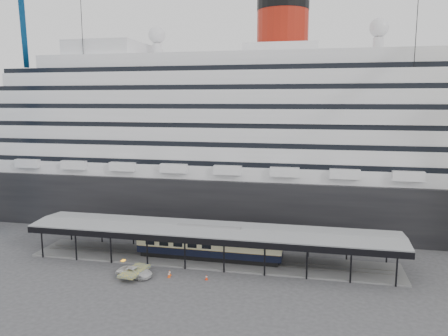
{
  "coord_description": "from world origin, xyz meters",
  "views": [
    {
      "loc": [
        15.17,
        -56.87,
        24.21
      ],
      "look_at": [
        1.39,
        8.0,
        13.9
      ],
      "focal_mm": 35.0,
      "sensor_mm": 36.0,
      "label": 1
    }
  ],
  "objects": [
    {
      "name": "platform_canopy",
      "position": [
        0.0,
        5.0,
        2.36
      ],
      "size": [
        56.0,
        9.18,
        5.3
      ],
      "color": "slate",
      "rests_on": "ground"
    },
    {
      "name": "pullman_carriage",
      "position": [
        -0.35,
        5.0,
        2.66
      ],
      "size": [
        22.35,
        3.14,
        21.91
      ],
      "rotation": [
        0.0,
        0.0,
        -0.01
      ],
      "color": "black",
      "rests_on": "ground"
    },
    {
      "name": "traffic_cone_left",
      "position": [
        -4.3,
        -1.82,
        0.4
      ],
      "size": [
        0.5,
        0.5,
        0.81
      ],
      "rotation": [
        0.0,
        0.0,
        -0.23
      ],
      "color": "#E34B0C",
      "rests_on": "ground"
    },
    {
      "name": "traffic_cone_right",
      "position": [
        1.11,
        -2.17,
        0.36
      ],
      "size": [
        0.45,
        0.45,
        0.73
      ],
      "rotation": [
        0.0,
        0.0,
        0.24
      ],
      "color": "red",
      "rests_on": "ground"
    },
    {
      "name": "port_truck",
      "position": [
        -8.86,
        -3.33,
        0.7
      ],
      "size": [
        5.28,
        2.97,
        1.39
      ],
      "primitive_type": "imported",
      "rotation": [
        0.0,
        0.0,
        1.44
      ],
      "color": "silver",
      "rests_on": "ground"
    },
    {
      "name": "traffic_cone_mid",
      "position": [
        -4.17,
        -2.49,
        0.38
      ],
      "size": [
        0.45,
        0.45,
        0.76
      ],
      "rotation": [
        0.0,
        0.0,
        0.17
      ],
      "color": "#E9480C",
      "rests_on": "ground"
    },
    {
      "name": "ground",
      "position": [
        0.0,
        0.0,
        0.0
      ],
      "size": [
        200.0,
        200.0,
        0.0
      ],
      "primitive_type": "plane",
      "color": "#39393C",
      "rests_on": "ground"
    },
    {
      "name": "cruise_ship",
      "position": [
        0.05,
        32.0,
        18.35
      ],
      "size": [
        130.0,
        30.0,
        43.9
      ],
      "color": "black",
      "rests_on": "ground"
    }
  ]
}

